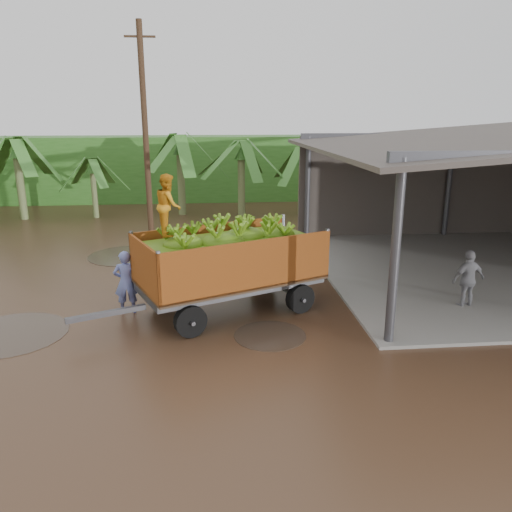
{
  "coord_description": "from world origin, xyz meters",
  "views": [
    {
      "loc": [
        1.5,
        -13.29,
        4.81
      ],
      "look_at": [
        2.66,
        -1.0,
        1.28
      ],
      "focal_mm": 35.0,
      "sensor_mm": 36.0,
      "label": 1
    }
  ],
  "objects_px": {
    "utility_pole": "(145,129)",
    "man_grey": "(468,279)",
    "man_blue": "(126,282)",
    "banana_trailer": "(229,260)"
  },
  "relations": [
    {
      "from": "utility_pole",
      "to": "banana_trailer",
      "type": "bearing_deg",
      "value": -72.33
    },
    {
      "from": "banana_trailer",
      "to": "man_grey",
      "type": "bearing_deg",
      "value": -27.12
    },
    {
      "from": "man_blue",
      "to": "utility_pole",
      "type": "height_order",
      "value": "utility_pole"
    },
    {
      "from": "man_grey",
      "to": "utility_pole",
      "type": "height_order",
      "value": "utility_pole"
    },
    {
      "from": "utility_pole",
      "to": "man_grey",
      "type": "bearing_deg",
      "value": -47.1
    },
    {
      "from": "banana_trailer",
      "to": "man_blue",
      "type": "bearing_deg",
      "value": 153.13
    },
    {
      "from": "man_blue",
      "to": "man_grey",
      "type": "relative_size",
      "value": 1.04
    },
    {
      "from": "man_blue",
      "to": "man_grey",
      "type": "height_order",
      "value": "man_blue"
    },
    {
      "from": "utility_pole",
      "to": "man_blue",
      "type": "bearing_deg",
      "value": -87.53
    },
    {
      "from": "banana_trailer",
      "to": "man_blue",
      "type": "xyz_separation_m",
      "value": [
        -2.57,
        0.15,
        -0.54
      ]
    }
  ]
}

